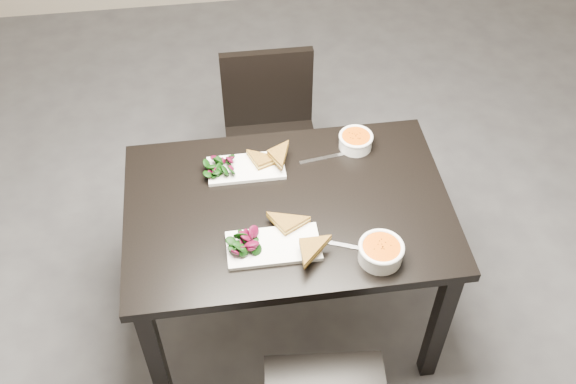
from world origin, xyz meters
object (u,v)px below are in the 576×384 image
at_px(chair_far, 271,131).
at_px(plate_near, 273,246).
at_px(plate_far, 246,168).
at_px(soup_bowl_near, 381,251).
at_px(soup_bowl_far, 356,140).
at_px(table, 288,222).

bearing_deg(chair_far, plate_near, -95.47).
bearing_deg(plate_far, soup_bowl_near, -49.86).
height_order(chair_far, soup_bowl_far, chair_far).
bearing_deg(soup_bowl_near, plate_near, 164.89).
bearing_deg(plate_near, soup_bowl_near, -15.11).
bearing_deg(soup_bowl_near, table, 134.24).
bearing_deg(plate_far, soup_bowl_far, 8.69).
distance_m(table, soup_bowl_near, 0.42).
relative_size(plate_near, soup_bowl_near, 2.06).
distance_m(plate_far, soup_bowl_far, 0.45).
height_order(chair_far, plate_near, chair_far).
xyz_separation_m(chair_far, plate_far, (-0.15, -0.50, 0.27)).
distance_m(chair_far, soup_bowl_near, 1.07).
bearing_deg(plate_far, chair_far, 73.28).
distance_m(table, plate_far, 0.27).
height_order(soup_bowl_near, soup_bowl_far, soup_bowl_near).
distance_m(plate_near, plate_far, 0.40).
bearing_deg(plate_near, plate_far, 98.37).
bearing_deg(chair_far, soup_bowl_near, -74.71).
relative_size(table, soup_bowl_near, 7.65).
height_order(soup_bowl_near, plate_far, soup_bowl_near).
height_order(chair_far, soup_bowl_near, chair_far).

